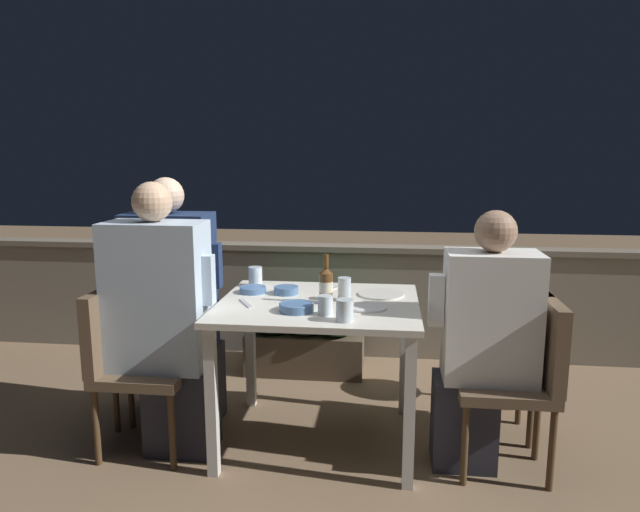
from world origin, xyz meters
TOP-DOWN VIEW (x-y plane):
  - ground_plane at (0.00, 0.00)m, footprint 16.00×16.00m
  - parapet_wall at (0.00, 1.34)m, footprint 9.00×0.18m
  - dining_table at (0.00, 0.00)m, footprint 0.99×0.85m
  - planter_hedge at (-0.20, 0.95)m, footprint 0.79×0.47m
  - chair_left_near at (-0.93, -0.17)m, footprint 0.44×0.44m
  - person_blue_shirt at (-0.74, -0.17)m, footprint 0.52×0.26m
  - chair_left_far at (-0.99, 0.16)m, footprint 0.44×0.44m
  - person_navy_jumper at (-0.80, 0.16)m, footprint 0.51×0.26m
  - chair_right_near at (0.98, -0.13)m, footprint 0.44×0.44m
  - person_white_polo at (0.78, -0.13)m, footprint 0.50×0.26m
  - chair_right_far at (0.98, 0.13)m, footprint 0.44×0.44m
  - beer_bottle at (0.04, -0.02)m, footprint 0.07×0.07m
  - plate_0 at (0.25, -0.10)m, footprint 0.19×0.19m
  - plate_1 at (0.31, 0.17)m, footprint 0.24×0.24m
  - bowl_0 at (-0.19, 0.14)m, footprint 0.13×0.13m
  - bowl_1 at (-0.08, -0.18)m, footprint 0.16×0.16m
  - bowl_2 at (-0.37, 0.14)m, footprint 0.14×0.14m
  - glass_cup_0 at (0.06, -0.23)m, footprint 0.07×0.07m
  - glass_cup_1 at (0.13, 0.04)m, footprint 0.07×0.07m
  - glass_cup_2 at (-0.39, 0.29)m, footprint 0.08×0.08m
  - glass_cup_3 at (0.15, -0.32)m, footprint 0.08×0.08m
  - fork_0 at (0.05, 0.27)m, footprint 0.12×0.15m
  - fork_1 at (-0.35, -0.09)m, footprint 0.10×0.16m
  - potted_plant at (1.05, 0.59)m, footprint 0.33×0.33m

SIDE VIEW (x-z plane):
  - ground_plane at x=0.00m, z-range 0.00..0.00m
  - planter_hedge at x=-0.20m, z-range 0.04..0.64m
  - parapet_wall at x=0.00m, z-range 0.01..0.82m
  - potted_plant at x=1.05m, z-range 0.08..0.79m
  - chair_left_near at x=-0.93m, z-range 0.09..0.92m
  - chair_left_far at x=-0.99m, z-range 0.09..0.92m
  - chair_right_near at x=0.98m, z-range 0.09..0.92m
  - chair_right_far at x=0.98m, z-range 0.09..0.92m
  - person_white_polo at x=0.78m, z-range 0.00..1.23m
  - dining_table at x=0.00m, z-range 0.28..1.03m
  - person_blue_shirt at x=-0.74m, z-range 0.00..1.35m
  - person_navy_jumper at x=-0.80m, z-range 0.00..1.35m
  - fork_0 at x=0.05m, z-range 0.75..0.76m
  - fork_1 at x=-0.35m, z-range 0.75..0.76m
  - plate_0 at x=0.25m, z-range 0.75..0.76m
  - plate_1 at x=0.31m, z-range 0.75..0.76m
  - bowl_2 at x=-0.37m, z-range 0.75..0.78m
  - bowl_1 at x=-0.08m, z-range 0.75..0.79m
  - bowl_0 at x=-0.19m, z-range 0.75..0.79m
  - glass_cup_0 at x=0.06m, z-range 0.75..0.84m
  - glass_cup_3 at x=0.15m, z-range 0.75..0.85m
  - glass_cup_2 at x=-0.39m, z-range 0.75..0.86m
  - glass_cup_1 at x=0.13m, z-range 0.75..0.87m
  - beer_bottle at x=0.04m, z-range 0.72..0.96m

